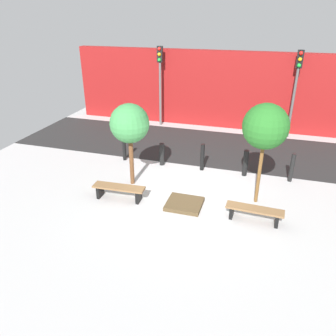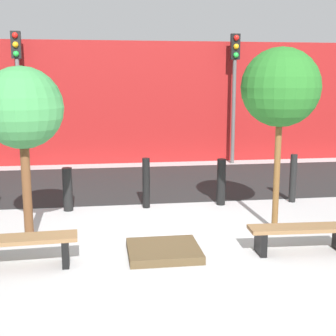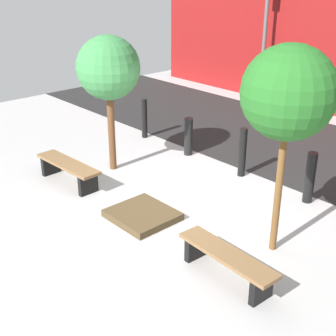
# 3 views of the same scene
# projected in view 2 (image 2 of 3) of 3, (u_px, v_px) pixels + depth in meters

# --- Properties ---
(ground_plane) EXTENTS (18.00, 18.00, 0.00)m
(ground_plane) POSITION_uv_depth(u_px,v_px,m) (159.00, 242.00, 7.83)
(ground_plane) COLOR #ABABAB
(road_strip) EXTENTS (18.00, 4.34, 0.01)m
(road_strip) POSITION_uv_depth(u_px,v_px,m) (137.00, 183.00, 12.31)
(road_strip) COLOR #242424
(road_strip) RESTS_ON ground
(building_facade) EXTENTS (16.20, 0.50, 3.86)m
(building_facade) POSITION_uv_depth(u_px,v_px,m) (129.00, 103.00, 15.06)
(building_facade) COLOR maroon
(building_facade) RESTS_ON ground
(bench_left) EXTENTS (1.73, 0.50, 0.46)m
(bench_left) POSITION_uv_depth(u_px,v_px,m) (17.00, 246.00, 6.73)
(bench_left) COLOR black
(bench_left) RESTS_ON ground
(bench_right) EXTENTS (1.68, 0.47, 0.43)m
(bench_right) POSITION_uv_depth(u_px,v_px,m) (301.00, 234.00, 7.34)
(bench_right) COLOR black
(bench_right) RESTS_ON ground
(planter_bed) EXTENTS (1.11, 1.02, 0.13)m
(planter_bed) POSITION_uv_depth(u_px,v_px,m) (164.00, 251.00, 7.28)
(planter_bed) COLOR #4C3C25
(planter_bed) RESTS_ON ground
(tree_behind_left_bench) EXTENTS (1.32, 1.32, 2.90)m
(tree_behind_left_bench) POSITION_uv_depth(u_px,v_px,m) (22.00, 109.00, 7.47)
(tree_behind_left_bench) COLOR brown
(tree_behind_left_bench) RESTS_ON ground
(tree_behind_right_bench) EXTENTS (1.36, 1.36, 3.24)m
(tree_behind_right_bench) POSITION_uv_depth(u_px,v_px,m) (281.00, 88.00, 8.02)
(tree_behind_right_bench) COLOR brown
(tree_behind_right_bench) RESTS_ON ground
(bollard_left) EXTENTS (0.20, 0.20, 0.91)m
(bollard_left) POSITION_uv_depth(u_px,v_px,m) (68.00, 189.00, 9.64)
(bollard_left) COLOR black
(bollard_left) RESTS_ON ground
(bollard_center) EXTENTS (0.16, 0.16, 1.07)m
(bollard_center) POSITION_uv_depth(u_px,v_px,m) (146.00, 183.00, 9.86)
(bollard_center) COLOR black
(bollard_center) RESTS_ON ground
(bollard_right) EXTENTS (0.19, 0.19, 1.01)m
(bollard_right) POSITION_uv_depth(u_px,v_px,m) (221.00, 182.00, 10.09)
(bollard_right) COLOR black
(bollard_right) RESTS_ON ground
(bollard_far_right) EXTENTS (0.15, 0.15, 1.07)m
(bollard_far_right) POSITION_uv_depth(u_px,v_px,m) (293.00, 178.00, 10.32)
(bollard_far_right) COLOR black
(bollard_far_right) RESTS_ON ground
(traffic_light_west) EXTENTS (0.28, 0.27, 4.05)m
(traffic_light_west) POSITION_uv_depth(u_px,v_px,m) (18.00, 76.00, 13.71)
(traffic_light_west) COLOR #5D5D5D
(traffic_light_west) RESTS_ON ground
(traffic_light_mid_west) EXTENTS (0.28, 0.27, 4.06)m
(traffic_light_mid_west) POSITION_uv_depth(u_px,v_px,m) (235.00, 76.00, 14.64)
(traffic_light_mid_west) COLOR #505050
(traffic_light_mid_west) RESTS_ON ground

